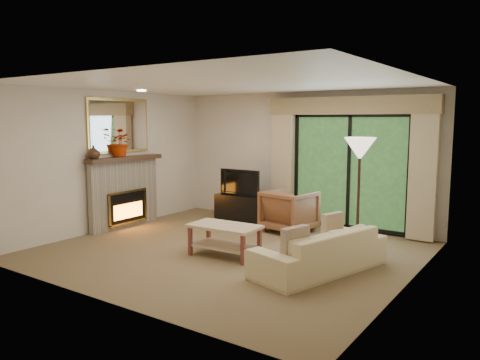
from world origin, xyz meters
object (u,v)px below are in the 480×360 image
Objects in this scene: armchair at (289,211)px; coffee_table at (225,240)px; media_console at (242,208)px; sofa at (319,250)px.

coffee_table is at bearing 97.25° from armchair.
coffee_table is (1.19, -2.22, -0.03)m from media_console.
armchair is at bearing -124.92° from sofa.
media_console is 1.00× the size of coffee_table.
sofa is at bearing 137.94° from armchair.
armchair reaches higher than sofa.
media_console is 1.26× the size of armchair.
media_console is 3.39m from sofa.
armchair is 2.29m from sofa.
armchair is 0.80× the size of coffee_table.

